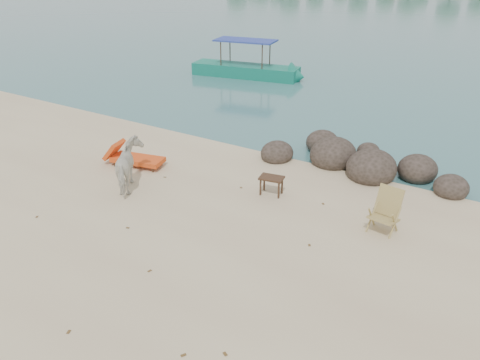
% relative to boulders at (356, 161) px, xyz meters
% --- Properties ---
extents(boulders, '(6.43, 2.91, 1.14)m').
position_rel_boulders_xyz_m(boulders, '(0.00, 0.00, 0.00)').
color(boulders, '#2C251D').
rests_on(boulders, ground).
extents(cow, '(1.61, 1.75, 1.39)m').
position_rel_boulders_xyz_m(cow, '(-5.08, -4.87, 0.46)').
color(cow, silver).
rests_on(cow, ground).
extents(side_table, '(0.73, 0.54, 0.54)m').
position_rel_boulders_xyz_m(side_table, '(-1.41, -3.09, 0.04)').
color(side_table, '#331F14').
rests_on(side_table, ground).
extents(lounge_chair, '(2.23, 1.19, 0.63)m').
position_rel_boulders_xyz_m(lounge_chair, '(-6.03, -3.60, 0.09)').
color(lounge_chair, '#DC4419').
rests_on(lounge_chair, ground).
extents(deck_chair, '(0.79, 0.84, 1.07)m').
position_rel_boulders_xyz_m(deck_chair, '(1.85, -3.39, 0.31)').
color(deck_chair, tan).
rests_on(deck_chair, ground).
extents(boat_near, '(6.88, 2.66, 3.27)m').
position_rel_boulders_xyz_m(boat_near, '(-9.51, 8.82, 1.40)').
color(boat_near, '#11705A').
rests_on(boat_near, water).
extents(dead_leaves, '(6.87, 7.08, 0.00)m').
position_rel_boulders_xyz_m(dead_leaves, '(-1.91, -6.40, -0.23)').
color(dead_leaves, brown).
rests_on(dead_leaves, ground).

